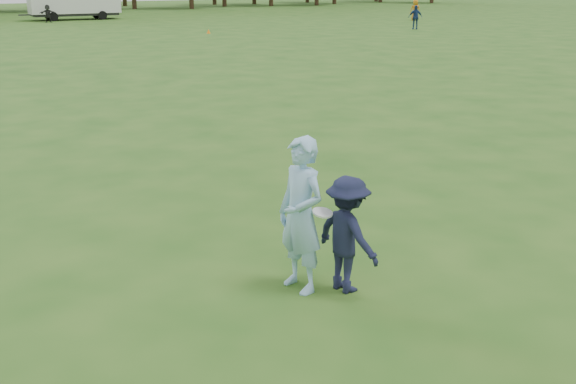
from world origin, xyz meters
The scene contains 9 objects.
ground centered at (0.00, 0.00, 0.00)m, with size 200.00×200.00×0.00m, color #235116.
thrower centered at (-0.52, -0.24, 1.06)m, with size 0.77×0.51×2.11m, color #94C4E5.
defender centered at (0.01, -0.56, 0.80)m, with size 1.03×0.59×1.60m, color #181C36.
player_far_b centered at (29.53, 34.66, 0.90)m, with size 1.05×0.44×1.79m, color navy.
player_far_c centered at (36.06, 42.76, 0.94)m, with size 0.92×0.60×1.87m, color orange.
player_far_d centered at (6.07, 56.13, 0.76)m, with size 1.41×0.45×1.52m, color black.
field_cone centered at (14.05, 38.67, 0.15)m, with size 0.28×0.28×0.30m, color orange.
disc_in_play centered at (-0.32, -0.46, 1.13)m, with size 0.30×0.29×0.09m.
cargo_trailer centered at (8.95, 58.69, 1.78)m, with size 9.00×2.75×3.20m.
Camera 1 is at (-4.67, -7.47, 4.09)m, focal length 42.00 mm.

